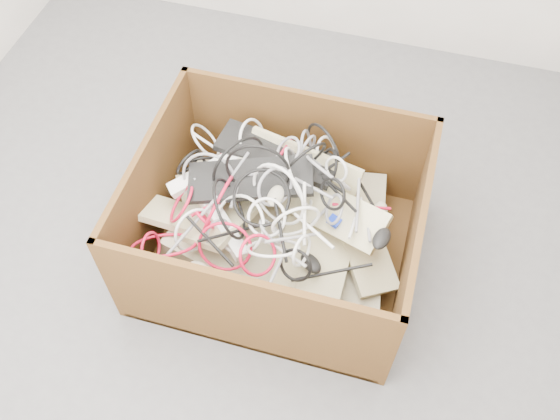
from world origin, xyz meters
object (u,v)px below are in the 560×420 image
(cardboard_box, at_px, (275,235))
(power_strip_left, at_px, (205,173))
(vga_plug, at_px, (334,221))
(power_strip_right, at_px, (224,226))

(cardboard_box, distance_m, power_strip_left, 0.38)
(cardboard_box, xyz_separation_m, power_strip_left, (-0.30, 0.07, 0.22))
(cardboard_box, distance_m, vga_plug, 0.30)
(power_strip_left, distance_m, power_strip_right, 0.25)
(power_strip_left, xyz_separation_m, vga_plug, (0.54, -0.07, -0.03))
(power_strip_right, distance_m, vga_plug, 0.42)
(power_strip_left, bearing_deg, cardboard_box, -52.72)
(power_strip_left, relative_size, vga_plug, 6.88)
(power_strip_right, height_order, vga_plug, power_strip_right)
(power_strip_right, bearing_deg, vga_plug, 59.83)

